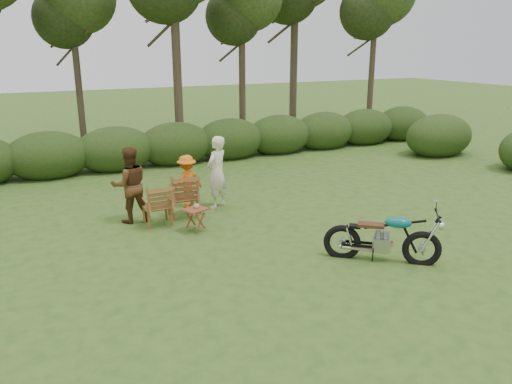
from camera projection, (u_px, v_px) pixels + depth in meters
name	position (u px, v px, depth m)	size (l,w,h in m)	color
ground	(327.00, 261.00, 9.28)	(80.00, 80.00, 0.00)	#2D4B19
tree_line	(179.00, 47.00, 16.76)	(22.52, 11.62, 8.14)	#33291B
motorcycle	(380.00, 260.00, 9.32)	(2.01, 0.77, 1.15)	#0CA8A2
lawn_chair_right	(183.00, 216.00, 11.71)	(0.71, 0.71, 1.04)	#5B2F16
lawn_chair_left	(158.00, 224.00, 11.18)	(0.65, 0.65, 0.94)	brown
side_table	(195.00, 220.00, 10.69)	(0.50, 0.42, 0.51)	brown
cup	(197.00, 206.00, 10.66)	(0.11, 0.11, 0.09)	beige
adult_a	(218.00, 207.00, 12.35)	(0.65, 0.43, 1.78)	beige
adult_b	(133.00, 221.00, 11.37)	(0.84, 0.65, 1.72)	#4D2E16
child	(188.00, 206.00, 12.41)	(0.84, 0.48, 1.30)	orange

